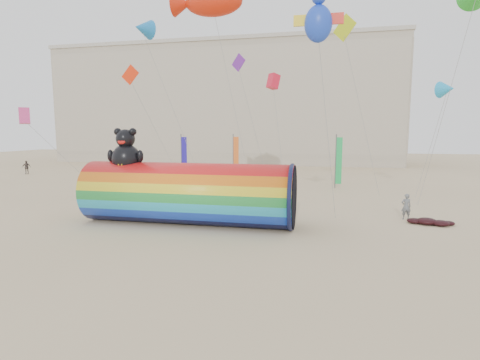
% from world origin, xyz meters
% --- Properties ---
extents(ground, '(160.00, 160.00, 0.00)m').
position_xyz_m(ground, '(0.00, 0.00, 0.00)').
color(ground, '#CCB58C').
rests_on(ground, ground).
extents(hotel_building, '(60.40, 15.40, 20.60)m').
position_xyz_m(hotel_building, '(-12.00, 45.95, 10.31)').
color(hotel_building, '#B7AD99').
rests_on(hotel_building, ground).
extents(windsock_assembly, '(12.45, 3.79, 5.74)m').
position_xyz_m(windsock_assembly, '(-2.16, -0.74, 1.90)').
color(windsock_assembly, red).
rests_on(windsock_assembly, ground).
extents(kite_handler, '(0.64, 0.46, 1.62)m').
position_xyz_m(kite_handler, '(10.73, 3.16, 0.81)').
color(kite_handler, slate).
rests_on(kite_handler, ground).
extents(fabric_bundle, '(2.62, 1.35, 0.41)m').
position_xyz_m(fabric_bundle, '(11.84, 2.00, 0.17)').
color(fabric_bundle, '#34090D').
rests_on(fabric_bundle, ground).
extents(festival_banners, '(16.13, 2.58, 5.20)m').
position_xyz_m(festival_banners, '(-1.61, 16.11, 2.64)').
color(festival_banners, '#59595E').
rests_on(festival_banners, ground).
extents(flying_kites, '(29.34, 14.88, 10.24)m').
position_xyz_m(flying_kites, '(-0.02, 5.88, 13.74)').
color(flying_kites, blue).
rests_on(flying_kites, ground).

